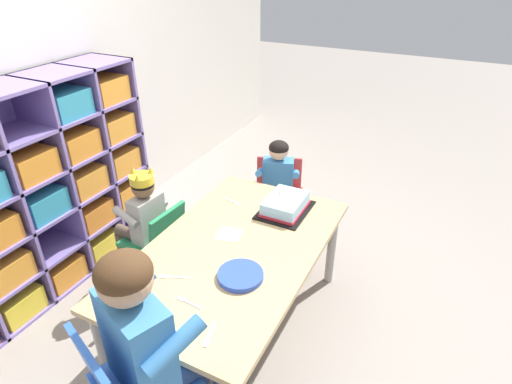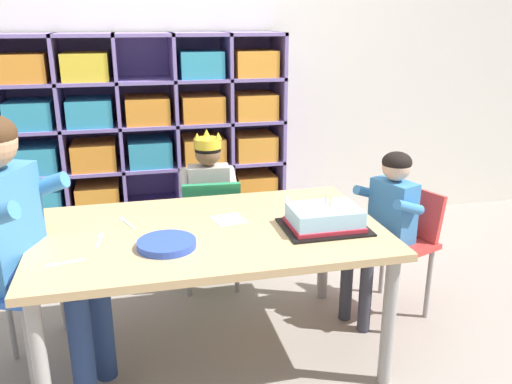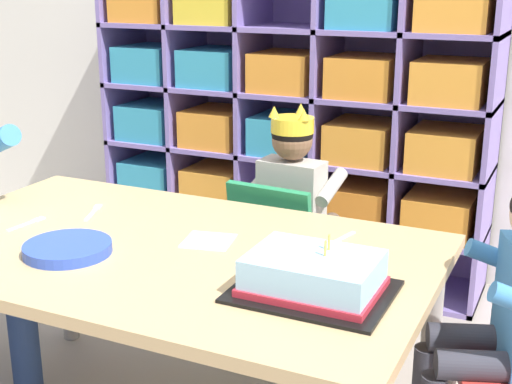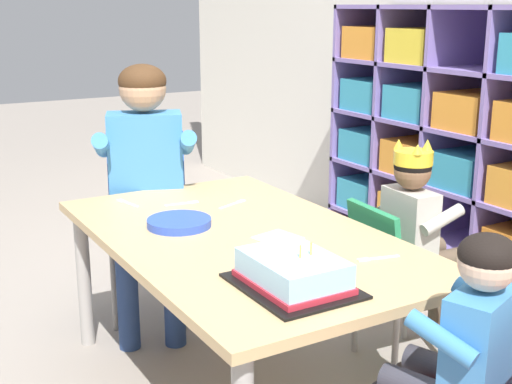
% 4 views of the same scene
% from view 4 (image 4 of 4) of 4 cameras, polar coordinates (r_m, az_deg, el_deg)
% --- Properties ---
extents(storage_cubby_shelf, '(1.65, 0.36, 1.31)m').
position_cam_4_polar(storage_cubby_shelf, '(3.19, 17.42, 2.27)').
color(storage_cubby_shelf, '#7F6BB2').
rests_on(storage_cubby_shelf, ground).
extents(activity_table, '(1.38, 0.83, 0.58)m').
position_cam_4_polar(activity_table, '(2.29, -1.13, -4.93)').
color(activity_table, tan).
rests_on(activity_table, ground).
extents(classroom_chair_blue, '(0.33, 0.35, 0.62)m').
position_cam_4_polar(classroom_chair_blue, '(2.60, 11.29, -6.11)').
color(classroom_chair_blue, '#238451').
rests_on(classroom_chair_blue, ground).
extents(child_with_crown, '(0.31, 0.31, 0.85)m').
position_cam_4_polar(child_with_crown, '(2.61, 13.27, -2.64)').
color(child_with_crown, '#B2ADA3').
rests_on(child_with_crown, ground).
extents(classroom_chair_adult_side, '(0.45, 0.46, 0.78)m').
position_cam_4_polar(classroom_chair_adult_side, '(3.01, -8.92, -0.97)').
color(classroom_chair_adult_side, blue).
rests_on(classroom_chair_adult_side, ground).
extents(adult_helper_seated, '(0.49, 0.47, 1.08)m').
position_cam_4_polar(adult_helper_seated, '(2.84, -9.05, 2.09)').
color(adult_helper_seated, '#3D7FBC').
rests_on(adult_helper_seated, ground).
extents(guest_at_table_side, '(0.34, 0.34, 0.82)m').
position_cam_4_polar(guest_at_table_side, '(1.76, 16.37, -12.17)').
color(guest_at_table_side, '#3D7FBC').
rests_on(guest_at_table_side, ground).
extents(birthday_cake_on_tray, '(0.34, 0.27, 0.12)m').
position_cam_4_polar(birthday_cake_on_tray, '(1.85, 3.06, -6.74)').
color(birthday_cake_on_tray, black).
rests_on(birthday_cake_on_tray, activity_table).
extents(paper_plate_stack, '(0.22, 0.22, 0.03)m').
position_cam_4_polar(paper_plate_stack, '(2.37, -6.34, -2.51)').
color(paper_plate_stack, blue).
rests_on(paper_plate_stack, activity_table).
extents(paper_napkin_square, '(0.15, 0.15, 0.00)m').
position_cam_4_polar(paper_napkin_square, '(2.24, 1.81, -3.80)').
color(paper_napkin_square, white).
rests_on(paper_napkin_square, activity_table).
extents(fork_near_cake_tray, '(0.05, 0.13, 0.00)m').
position_cam_4_polar(fork_near_cake_tray, '(2.09, 9.81, -5.40)').
color(fork_near_cake_tray, white).
rests_on(fork_near_cake_tray, activity_table).
extents(fork_scattered_mid_table, '(0.03, 0.13, 0.00)m').
position_cam_4_polar(fork_scattered_mid_table, '(2.64, -5.95, -0.92)').
color(fork_scattered_mid_table, white).
rests_on(fork_scattered_mid_table, activity_table).
extents(fork_beside_plate_stack, '(0.07, 0.14, 0.00)m').
position_cam_4_polar(fork_beside_plate_stack, '(2.62, -1.84, -0.96)').
color(fork_beside_plate_stack, white).
rests_on(fork_beside_plate_stack, activity_table).
extents(fork_by_napkin, '(0.13, 0.04, 0.00)m').
position_cam_4_polar(fork_by_napkin, '(2.67, -10.60, -0.87)').
color(fork_by_napkin, white).
rests_on(fork_by_napkin, activity_table).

